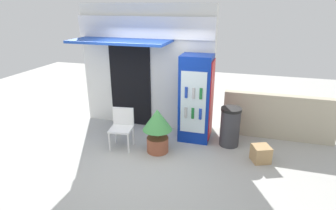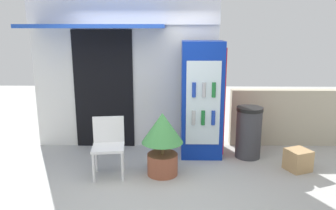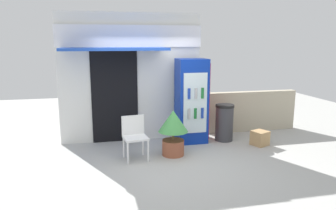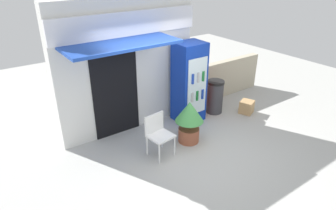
% 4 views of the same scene
% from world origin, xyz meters
% --- Properties ---
extents(ground, '(16.00, 16.00, 0.00)m').
position_xyz_m(ground, '(0.00, 0.00, 0.00)').
color(ground, '#B2B2AD').
extents(storefront_building, '(3.37, 1.28, 3.03)m').
position_xyz_m(storefront_building, '(-0.41, 1.58, 1.57)').
color(storefront_building, silver).
rests_on(storefront_building, ground).
extents(drink_cooler, '(0.71, 0.65, 1.99)m').
position_xyz_m(drink_cooler, '(0.98, 1.04, 0.99)').
color(drink_cooler, '#0C2D9E').
rests_on(drink_cooler, ground).
extents(plastic_chair, '(0.52, 0.50, 0.88)m').
position_xyz_m(plastic_chair, '(-0.48, 0.22, 0.52)').
color(plastic_chair, white).
rests_on(plastic_chair, ground).
extents(potted_plant_near_shop, '(0.63, 0.63, 0.97)m').
position_xyz_m(potted_plant_near_shop, '(0.33, 0.21, 0.58)').
color(potted_plant_near_shop, '#995138').
rests_on(potted_plant_near_shop, ground).
extents(trash_bin, '(0.45, 0.45, 0.89)m').
position_xyz_m(trash_bin, '(1.79, 0.94, 0.45)').
color(trash_bin, '#38383D').
rests_on(trash_bin, ground).
extents(stone_boundary_wall, '(2.50, 0.20, 1.07)m').
position_xyz_m(stone_boundary_wall, '(2.83, 1.61, 0.53)').
color(stone_boundary_wall, '#B7AD93').
rests_on(stone_boundary_wall, ground).
extents(cardboard_box, '(0.44, 0.43, 0.34)m').
position_xyz_m(cardboard_box, '(2.46, 0.41, 0.17)').
color(cardboard_box, tan).
rests_on(cardboard_box, ground).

